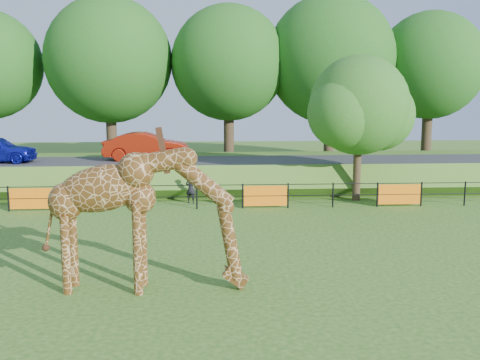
{
  "coord_description": "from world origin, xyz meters",
  "views": [
    {
      "loc": [
        0.43,
        -14.9,
        4.78
      ],
      "look_at": [
        1.58,
        3.21,
        2.0
      ],
      "focal_mm": 40.0,
      "sensor_mm": 36.0,
      "label": 1
    }
  ],
  "objects_px": {
    "car_red": "(147,146)",
    "visitor": "(191,189)",
    "giraffe": "(146,219)",
    "tree_east": "(361,109)"
  },
  "relations": [
    {
      "from": "car_red",
      "to": "visitor",
      "type": "distance_m",
      "value": 5.99
    },
    {
      "from": "visitor",
      "to": "giraffe",
      "type": "bearing_deg",
      "value": 105.63
    },
    {
      "from": "giraffe",
      "to": "tree_east",
      "type": "bearing_deg",
      "value": 56.44
    },
    {
      "from": "car_red",
      "to": "visitor",
      "type": "relative_size",
      "value": 3.39
    },
    {
      "from": "visitor",
      "to": "tree_east",
      "type": "bearing_deg",
      "value": -158.34
    },
    {
      "from": "giraffe",
      "to": "visitor",
      "type": "xyz_separation_m",
      "value": [
        0.79,
        11.21,
        -1.14
      ]
    },
    {
      "from": "giraffe",
      "to": "visitor",
      "type": "height_order",
      "value": "giraffe"
    },
    {
      "from": "visitor",
      "to": "tree_east",
      "type": "height_order",
      "value": "tree_east"
    },
    {
      "from": "car_red",
      "to": "visitor",
      "type": "bearing_deg",
      "value": -151.83
    },
    {
      "from": "visitor",
      "to": "tree_east",
      "type": "distance_m",
      "value": 8.68
    }
  ]
}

